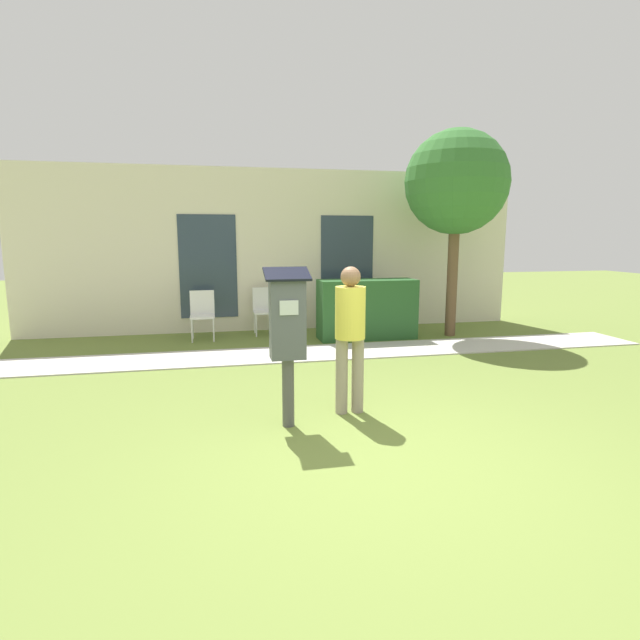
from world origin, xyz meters
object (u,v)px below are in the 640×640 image
outdoor_chair_middle (265,307)px  person_standing (350,328)px  outdoor_chair_left (202,311)px  parking_meter (287,327)px

outdoor_chair_middle → person_standing: bearing=-84.3°
outdoor_chair_left → outdoor_chair_middle: same height
outdoor_chair_left → outdoor_chair_middle: size_ratio=1.00×
parking_meter → outdoor_chair_middle: size_ratio=1.77×
parking_meter → person_standing: (0.70, 0.25, -0.09)m
parking_meter → outdoor_chair_middle: 4.90m
parking_meter → person_standing: bearing=19.3°
parking_meter → outdoor_chair_left: parking_meter is taller
outdoor_chair_left → parking_meter: bearing=-84.6°
person_standing → outdoor_chair_middle: size_ratio=1.76×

